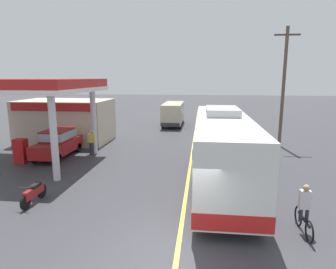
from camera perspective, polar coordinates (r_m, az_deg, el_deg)
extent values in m
plane|color=#38383D|center=(28.58, 5.36, 0.63)|extent=(120.00, 120.00, 0.00)
cube|color=#D8CC4C|center=(23.68, 5.04, -1.55)|extent=(0.16, 50.00, 0.01)
cube|color=white|center=(14.33, 10.60, -2.43)|extent=(2.50, 11.00, 2.90)
cube|color=red|center=(14.62, 10.45, -6.62)|extent=(2.54, 11.04, 0.56)
cube|color=#8C9EAD|center=(8.96, 12.95, -7.12)|extent=(2.30, 0.10, 1.40)
cube|color=#8C9EAD|center=(14.20, 5.55, -0.55)|extent=(0.06, 9.35, 1.10)
cube|color=#8C9EAD|center=(14.38, 15.72, -0.77)|extent=(0.06, 9.35, 1.10)
cube|color=white|center=(8.78, 13.14, -2.76)|extent=(1.75, 0.08, 0.32)
cube|color=#B2B2B7|center=(15.03, 10.58, 4.52)|extent=(1.60, 2.80, 0.36)
cylinder|color=black|center=(11.05, 5.79, -14.03)|extent=(0.30, 1.00, 1.00)
cylinder|color=black|center=(11.25, 17.42, -14.04)|extent=(0.30, 1.00, 1.00)
cylinder|color=black|center=(17.83, 6.23, -4.17)|extent=(0.30, 1.00, 1.00)
cylinder|color=black|center=(17.95, 13.29, -4.30)|extent=(0.30, 1.00, 1.00)
cube|color=#B21E1E|center=(19.56, -27.98, 8.87)|extent=(9.00, 7.00, 0.50)
cube|color=white|center=(19.57, -27.88, 7.79)|extent=(9.10, 7.10, 0.24)
cylinder|color=silver|center=(15.59, -21.49, -0.32)|extent=(0.36, 0.36, 4.60)
cylinder|color=silver|center=(20.43, -14.40, 2.66)|extent=(0.36, 0.36, 4.60)
cube|color=red|center=(20.05, -26.91, -2.88)|extent=(0.70, 0.60, 1.50)
cube|color=beige|center=(25.16, -19.37, 2.54)|extent=(7.00, 4.40, 3.40)
cube|color=#B21E1E|center=(23.03, -22.01, 5.01)|extent=(6.30, 0.10, 0.60)
cube|color=maroon|center=(20.47, -20.86, -2.21)|extent=(1.70, 4.20, 0.80)
cube|color=maroon|center=(20.49, -20.75, -0.05)|extent=(1.50, 2.31, 0.70)
cube|color=#8C9EAD|center=(20.49, -20.75, -0.05)|extent=(1.53, 2.35, 0.49)
cylinder|color=black|center=(19.67, -24.73, -4.24)|extent=(0.20, 0.64, 0.64)
cylinder|color=black|center=(18.93, -20.84, -4.51)|extent=(0.20, 0.64, 0.64)
cylinder|color=black|center=(22.19, -20.74, -2.27)|extent=(0.20, 0.64, 0.64)
cylinder|color=black|center=(21.55, -17.19, -2.43)|extent=(0.20, 0.64, 0.64)
cube|color=#BFB799|center=(31.83, 1.02, 4.29)|extent=(2.00, 6.00, 2.10)
cube|color=#8C9EAD|center=(31.78, 1.03, 5.01)|extent=(2.04, 5.10, 0.80)
cube|color=#2D2D33|center=(28.94, 0.41, 1.90)|extent=(1.90, 0.16, 0.36)
cylinder|color=black|center=(30.10, -1.03, 1.95)|extent=(0.22, 0.76, 0.76)
cylinder|color=black|center=(29.92, 2.31, 1.88)|extent=(0.22, 0.76, 0.76)
cylinder|color=black|center=(34.02, -0.12, 3.02)|extent=(0.22, 0.76, 0.76)
cylinder|color=black|center=(33.86, 2.84, 2.96)|extent=(0.22, 0.76, 0.76)
torus|color=black|center=(10.73, 25.99, -16.81)|extent=(0.06, 0.72, 0.72)
torus|color=black|center=(11.66, 24.20, -14.36)|extent=(0.06, 0.72, 0.72)
cube|color=black|center=(11.13, 25.11, -14.84)|extent=(0.06, 1.10, 0.08)
cube|color=silver|center=(10.95, 25.24, -11.45)|extent=(0.34, 0.24, 0.64)
sphere|color=tan|center=(10.76, 25.52, -9.42)|extent=(0.22, 0.22, 0.22)
cylinder|color=#2D2D38|center=(11.07, 24.60, -13.96)|extent=(0.12, 0.12, 0.55)
cylinder|color=#2D2D38|center=(11.13, 25.61, -13.91)|extent=(0.12, 0.12, 0.55)
cylinder|color=black|center=(13.17, -26.18, -11.86)|extent=(0.10, 0.60, 0.60)
cylinder|color=black|center=(14.11, -23.53, -10.11)|extent=(0.10, 0.60, 0.60)
cube|color=maroon|center=(13.56, -24.88, -10.17)|extent=(0.20, 1.30, 0.36)
cube|color=black|center=(13.60, -24.62, -9.09)|extent=(0.24, 0.60, 0.12)
cylinder|color=#2D2D33|center=(12.99, -26.29, -9.33)|extent=(0.55, 0.04, 0.04)
cylinder|color=#33333F|center=(20.62, -14.98, -2.65)|extent=(0.14, 0.14, 0.82)
cylinder|color=#33333F|center=(20.55, -14.52, -2.67)|extent=(0.14, 0.14, 0.82)
cube|color=#D8CC4C|center=(20.43, -14.85, -0.72)|extent=(0.36, 0.22, 0.60)
sphere|color=tan|center=(20.35, -14.91, 0.46)|extent=(0.22, 0.22, 0.22)
cylinder|color=#D8CC4C|center=(20.52, -15.44, -0.84)|extent=(0.09, 0.09, 0.58)
cylinder|color=#D8CC4C|center=(20.36, -14.24, -0.88)|extent=(0.09, 0.09, 0.58)
cube|color=maroon|center=(29.83, 9.16, 2.38)|extent=(1.70, 4.20, 0.80)
cube|color=maroon|center=(29.92, 9.19, 3.86)|extent=(1.50, 2.31, 0.70)
cube|color=#8C9EAD|center=(29.92, 9.19, 3.86)|extent=(1.53, 2.35, 0.49)
cylinder|color=black|center=(28.39, 7.74, 1.17)|extent=(0.20, 0.64, 0.64)
cylinder|color=black|center=(28.46, 10.76, 1.09)|extent=(0.20, 0.64, 0.64)
cylinder|color=black|center=(31.35, 7.66, 2.11)|extent=(0.20, 0.64, 0.64)
cylinder|color=black|center=(31.41, 10.40, 2.04)|extent=(0.20, 0.64, 0.64)
cylinder|color=brown|center=(23.41, 21.69, 8.43)|extent=(0.24, 0.24, 8.79)
cube|color=#4C3D33|center=(23.59, 22.38, 17.66)|extent=(1.80, 0.12, 0.12)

